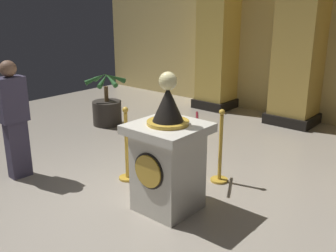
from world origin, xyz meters
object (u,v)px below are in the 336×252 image
(stanchion_far, at_px, (127,155))
(stanchion_near, at_px, (220,157))
(bystander_guest, at_px, (14,117))
(pedestal_clock, at_px, (168,158))
(potted_palm_left, at_px, (107,108))

(stanchion_far, bearing_deg, stanchion_near, 37.52)
(bystander_guest, bearing_deg, pedestal_clock, 16.95)
(pedestal_clock, bearing_deg, bystander_guest, -163.05)
(pedestal_clock, distance_m, stanchion_near, 1.06)
(stanchion_near, xyz_separation_m, potted_palm_left, (-3.16, 0.75, -0.02))
(stanchion_far, height_order, potted_palm_left, potted_palm_left)
(pedestal_clock, height_order, stanchion_far, pedestal_clock)
(potted_palm_left, bearing_deg, stanchion_near, -13.28)
(pedestal_clock, xyz_separation_m, stanchion_near, (0.05, 1.02, -0.28))
(stanchion_near, bearing_deg, pedestal_clock, -93.01)
(potted_palm_left, bearing_deg, pedestal_clock, -29.61)
(stanchion_near, relative_size, potted_palm_left, 0.94)
(pedestal_clock, relative_size, potted_palm_left, 1.50)
(potted_palm_left, height_order, bystander_guest, bystander_guest)
(stanchion_far, xyz_separation_m, potted_palm_left, (-2.16, 1.51, -0.03))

